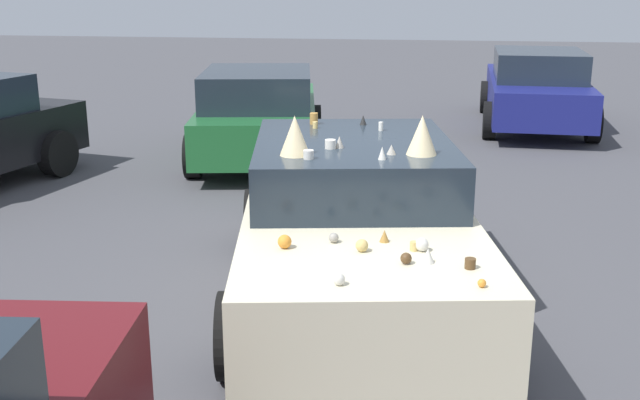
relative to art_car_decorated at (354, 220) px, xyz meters
name	(u,v)px	position (x,y,z in m)	size (l,w,h in m)	color
ground_plane	(353,298)	(-0.04, -0.01, -0.72)	(60.00, 60.00, 0.00)	#47474C
art_car_decorated	(354,220)	(0.00, 0.00, 0.00)	(4.64, 2.63, 1.71)	beige
parked_sedan_row_back_far	(259,114)	(5.23, 2.04, 0.00)	(4.42, 2.49, 1.42)	#1E602D
parked_sedan_near_left	(536,88)	(8.67, -2.56, 0.02)	(4.63, 2.10, 1.45)	navy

